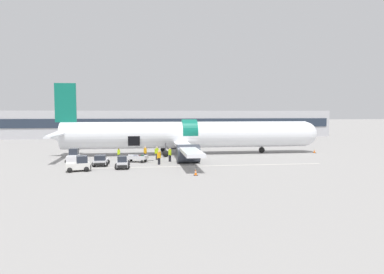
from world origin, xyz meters
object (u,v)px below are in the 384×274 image
at_px(baggage_tug_rear, 73,157).
at_px(baggage_cart_loading, 137,159).
at_px(baggage_tug_mid, 101,161).
at_px(ground_crew_driver, 157,153).
at_px(ground_crew_loader_b, 159,156).
at_px(ground_crew_helper, 119,154).
at_px(suitcase_on_tarmac_upright, 128,163).
at_px(baggage_tug_spare, 79,165).
at_px(ground_crew_loader_a, 145,153).
at_px(airplane, 186,135).
at_px(ground_crew_marshal, 159,157).
at_px(ground_crew_supervisor, 170,154).
at_px(baggage_tug_lead, 122,163).

distance_m(baggage_tug_rear, baggage_cart_loading, 8.27).
xyz_separation_m(baggage_tug_mid, baggage_tug_rear, (-3.81, 3.12, 0.16)).
bearing_deg(baggage_tug_rear, ground_crew_driver, 4.96).
height_order(ground_crew_loader_b, ground_crew_helper, ground_crew_loader_b).
distance_m(baggage_tug_mid, suitcase_on_tarmac_upright, 3.35).
relative_size(baggage_tug_spare, ground_crew_loader_a, 1.60).
bearing_deg(airplane, ground_crew_loader_a, -141.31).
distance_m(ground_crew_driver, suitcase_on_tarmac_upright, 5.70).
distance_m(ground_crew_helper, ground_crew_marshal, 7.09).
bearing_deg(ground_crew_loader_a, ground_crew_loader_b, -57.69).
bearing_deg(ground_crew_helper, baggage_tug_rear, -166.17).
distance_m(baggage_tug_spare, ground_crew_supervisor, 12.06).
bearing_deg(baggage_tug_spare, ground_crew_marshal, 21.13).
height_order(ground_crew_loader_a, ground_crew_marshal, ground_crew_loader_a).
bearing_deg(ground_crew_supervisor, ground_crew_marshal, -122.47).
bearing_deg(airplane, baggage_tug_lead, -125.91).
xyz_separation_m(baggage_cart_loading, suitcase_on_tarmac_upright, (-1.07, -2.37, -0.23)).
relative_size(baggage_tug_rear, ground_crew_supervisor, 1.61).
distance_m(ground_crew_loader_a, ground_crew_loader_b, 3.35).
relative_size(baggage_cart_loading, ground_crew_driver, 2.08).
relative_size(ground_crew_marshal, suitcase_on_tarmac_upright, 2.89).
relative_size(baggage_tug_spare, baggage_cart_loading, 0.77).
xyz_separation_m(ground_crew_marshal, suitcase_on_tarmac_upright, (-3.76, 0.03, -0.66)).
distance_m(ground_crew_supervisor, ground_crew_helper, 7.18).
bearing_deg(ground_crew_driver, suitcase_on_tarmac_upright, -130.54).
bearing_deg(baggage_tug_rear, ground_crew_loader_a, 8.85).
bearing_deg(airplane, baggage_tug_rear, -157.35).
relative_size(baggage_tug_mid, ground_crew_driver, 1.75).
distance_m(baggage_cart_loading, ground_crew_driver, 3.28).
height_order(ground_crew_loader_a, ground_crew_loader_b, ground_crew_loader_a).
distance_m(ground_crew_supervisor, suitcase_on_tarmac_upright, 5.86).
bearing_deg(baggage_tug_mid, suitcase_on_tarmac_upright, -4.12).
height_order(baggage_tug_mid, ground_crew_helper, ground_crew_helper).
relative_size(baggage_tug_mid, ground_crew_loader_b, 1.92).
height_order(airplane, suitcase_on_tarmac_upright, airplane).
bearing_deg(ground_crew_marshal, ground_crew_helper, 137.63).
bearing_deg(baggage_tug_spare, suitcase_on_tarmac_upright, 33.83).
distance_m(baggage_cart_loading, suitcase_on_tarmac_upright, 2.61).
xyz_separation_m(baggage_tug_rear, suitcase_on_tarmac_upright, (7.14, -3.36, -0.50)).
xyz_separation_m(baggage_tug_mid, baggage_cart_loading, (4.39, 2.13, -0.11)).
bearing_deg(baggage_tug_lead, baggage_tug_rear, 137.97).
bearing_deg(baggage_tug_mid, ground_crew_loader_a, 40.05).
bearing_deg(ground_crew_loader_b, baggage_tug_lead, -134.66).
xyz_separation_m(airplane, ground_crew_marshal, (-4.63, -9.86, -2.06)).
bearing_deg(suitcase_on_tarmac_upright, ground_crew_driver, 49.46).
relative_size(ground_crew_loader_b, suitcase_on_tarmac_upright, 2.78).
relative_size(ground_crew_loader_a, ground_crew_marshal, 1.05).
bearing_deg(ground_crew_supervisor, airplane, 67.48).
bearing_deg(suitcase_on_tarmac_upright, ground_crew_loader_a, 66.44).
bearing_deg(baggage_tug_spare, baggage_cart_loading, 43.03).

